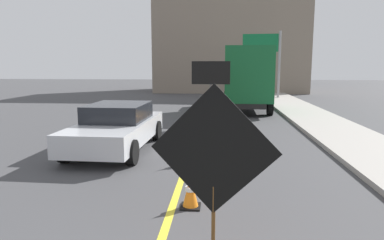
{
  "coord_description": "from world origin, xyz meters",
  "views": [
    {
      "loc": [
        0.82,
        -1.26,
        2.55
      ],
      "look_at": [
        0.31,
        5.35,
        1.5
      ],
      "focal_mm": 32.68,
      "sensor_mm": 36.0,
      "label": 1
    }
  ],
  "objects_px": {
    "roadwork_sign": "(214,154)",
    "traffic_cone_mid_lane": "(189,150)",
    "highway_guide_sign": "(269,53)",
    "pickup_car": "(117,127)",
    "arrow_board_trailer": "(210,114)",
    "traffic_cone_far_lane": "(199,132)",
    "traffic_cone_near_sign": "(190,191)",
    "box_truck": "(247,77)"
  },
  "relations": [
    {
      "from": "pickup_car",
      "to": "traffic_cone_mid_lane",
      "type": "relative_size",
      "value": 6.17
    },
    {
      "from": "arrow_board_trailer",
      "to": "pickup_car",
      "type": "relative_size",
      "value": 0.58
    },
    {
      "from": "highway_guide_sign",
      "to": "pickup_car",
      "type": "bearing_deg",
      "value": -112.2
    },
    {
      "from": "roadwork_sign",
      "to": "traffic_cone_mid_lane",
      "type": "height_order",
      "value": "roadwork_sign"
    },
    {
      "from": "box_truck",
      "to": "highway_guide_sign",
      "type": "relative_size",
      "value": 1.32
    },
    {
      "from": "pickup_car",
      "to": "traffic_cone_mid_lane",
      "type": "xyz_separation_m",
      "value": [
        2.31,
        -1.45,
        -0.33
      ]
    },
    {
      "from": "arrow_board_trailer",
      "to": "roadwork_sign",
      "type": "bearing_deg",
      "value": -88.37
    },
    {
      "from": "roadwork_sign",
      "to": "traffic_cone_far_lane",
      "type": "bearing_deg",
      "value": 94.78
    },
    {
      "from": "traffic_cone_near_sign",
      "to": "traffic_cone_mid_lane",
      "type": "distance_m",
      "value": 2.76
    },
    {
      "from": "traffic_cone_mid_lane",
      "to": "arrow_board_trailer",
      "type": "bearing_deg",
      "value": 86.07
    },
    {
      "from": "traffic_cone_near_sign",
      "to": "arrow_board_trailer",
      "type": "bearing_deg",
      "value": 89.07
    },
    {
      "from": "highway_guide_sign",
      "to": "traffic_cone_far_lane",
      "type": "height_order",
      "value": "highway_guide_sign"
    },
    {
      "from": "traffic_cone_near_sign",
      "to": "traffic_cone_mid_lane",
      "type": "xyz_separation_m",
      "value": [
        -0.27,
        2.75,
        0.07
      ]
    },
    {
      "from": "arrow_board_trailer",
      "to": "pickup_car",
      "type": "bearing_deg",
      "value": -121.37
    },
    {
      "from": "roadwork_sign",
      "to": "box_truck",
      "type": "height_order",
      "value": "box_truck"
    },
    {
      "from": "box_truck",
      "to": "pickup_car",
      "type": "xyz_separation_m",
      "value": [
        -4.58,
        -9.54,
        -1.16
      ]
    },
    {
      "from": "roadwork_sign",
      "to": "highway_guide_sign",
      "type": "distance_m",
      "value": 22.73
    },
    {
      "from": "roadwork_sign",
      "to": "box_truck",
      "type": "bearing_deg",
      "value": 84.23
    },
    {
      "from": "traffic_cone_near_sign",
      "to": "traffic_cone_far_lane",
      "type": "distance_m",
      "value": 5.73
    },
    {
      "from": "highway_guide_sign",
      "to": "traffic_cone_mid_lane",
      "type": "distance_m",
      "value": 18.59
    },
    {
      "from": "box_truck",
      "to": "traffic_cone_near_sign",
      "type": "bearing_deg",
      "value": -98.32
    },
    {
      "from": "traffic_cone_mid_lane",
      "to": "highway_guide_sign",
      "type": "bearing_deg",
      "value": 76.22
    },
    {
      "from": "box_truck",
      "to": "pickup_car",
      "type": "bearing_deg",
      "value": -115.65
    },
    {
      "from": "highway_guide_sign",
      "to": "traffic_cone_mid_lane",
      "type": "relative_size",
      "value": 6.62
    },
    {
      "from": "pickup_car",
      "to": "traffic_cone_far_lane",
      "type": "relative_size",
      "value": 7.88
    },
    {
      "from": "arrow_board_trailer",
      "to": "traffic_cone_far_lane",
      "type": "height_order",
      "value": "arrow_board_trailer"
    },
    {
      "from": "highway_guide_sign",
      "to": "traffic_cone_mid_lane",
      "type": "bearing_deg",
      "value": -103.78
    },
    {
      "from": "roadwork_sign",
      "to": "traffic_cone_mid_lane",
      "type": "bearing_deg",
      "value": 98.8
    },
    {
      "from": "roadwork_sign",
      "to": "pickup_car",
      "type": "bearing_deg",
      "value": 116.7
    },
    {
      "from": "roadwork_sign",
      "to": "box_truck",
      "type": "distance_m",
      "value": 15.61
    },
    {
      "from": "box_truck",
      "to": "traffic_cone_near_sign",
      "type": "xyz_separation_m",
      "value": [
        -2.01,
        -13.74,
        -1.56
      ]
    },
    {
      "from": "arrow_board_trailer",
      "to": "highway_guide_sign",
      "type": "xyz_separation_m",
      "value": [
        3.96,
        11.91,
        2.94
      ]
    },
    {
      "from": "pickup_car",
      "to": "traffic_cone_mid_lane",
      "type": "height_order",
      "value": "pickup_car"
    },
    {
      "from": "roadwork_sign",
      "to": "arrow_board_trailer",
      "type": "height_order",
      "value": "arrow_board_trailer"
    },
    {
      "from": "arrow_board_trailer",
      "to": "pickup_car",
      "type": "distance_m",
      "value": 5.22
    },
    {
      "from": "traffic_cone_mid_lane",
      "to": "traffic_cone_far_lane",
      "type": "height_order",
      "value": "traffic_cone_mid_lane"
    },
    {
      "from": "arrow_board_trailer",
      "to": "traffic_cone_far_lane",
      "type": "distance_m",
      "value": 2.94
    },
    {
      "from": "pickup_car",
      "to": "arrow_board_trailer",
      "type": "bearing_deg",
      "value": 58.63
    },
    {
      "from": "box_truck",
      "to": "traffic_cone_mid_lane",
      "type": "relative_size",
      "value": 8.73
    },
    {
      "from": "box_truck",
      "to": "traffic_cone_far_lane",
      "type": "height_order",
      "value": "box_truck"
    },
    {
      "from": "roadwork_sign",
      "to": "arrow_board_trailer",
      "type": "distance_m",
      "value": 10.49
    },
    {
      "from": "pickup_car",
      "to": "traffic_cone_far_lane",
      "type": "xyz_separation_m",
      "value": [
        2.38,
        1.54,
        -0.41
      ]
    }
  ]
}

